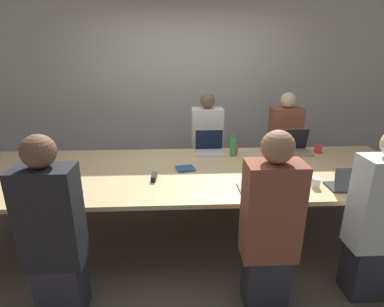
{
  "coord_description": "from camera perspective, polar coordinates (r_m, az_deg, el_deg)",
  "views": [
    {
      "loc": [
        -0.15,
        -2.81,
        1.91
      ],
      "look_at": [
        -0.0,
        0.1,
        0.89
      ],
      "focal_mm": 28.0,
      "sensor_mm": 36.0,
      "label": 1
    }
  ],
  "objects": [
    {
      "name": "cup_far_right",
      "position": [
        3.86,
        22.9,
        0.78
      ],
      "size": [
        0.08,
        0.08,
        0.09
      ],
      "color": "red",
      "rests_on": "conference_table"
    },
    {
      "name": "person_near_midright",
      "position": [
        2.3,
        14.62,
        -13.41
      ],
      "size": [
        0.4,
        0.24,
        1.41
      ],
      "rotation": [
        0.0,
        0.0,
        3.14
      ],
      "color": "#2D2D38",
      "rests_on": "ground_plane"
    },
    {
      "name": "cup_near_midright",
      "position": [
        2.75,
        16.64,
        -5.55
      ],
      "size": [
        0.07,
        0.07,
        0.1
      ],
      "color": "#232328",
      "rests_on": "conference_table"
    },
    {
      "name": "laptop_near_right",
      "position": [
        2.96,
        27.89,
        -5.0
      ],
      "size": [
        0.34,
        0.22,
        0.23
      ],
      "rotation": [
        0.0,
        0.0,
        3.14
      ],
      "color": "#333338",
      "rests_on": "conference_table"
    },
    {
      "name": "stapler",
      "position": [
        2.86,
        -7.25,
        -4.45
      ],
      "size": [
        0.05,
        0.15,
        0.05
      ],
      "rotation": [
        0.0,
        0.0,
        -0.06
      ],
      "color": "black",
      "rests_on": "conference_table"
    },
    {
      "name": "person_far_right",
      "position": [
        4.24,
        17.02,
        1.43
      ],
      "size": [
        0.4,
        0.24,
        1.39
      ],
      "color": "#2D2D38",
      "rests_on": "ground_plane"
    },
    {
      "name": "ground_plane",
      "position": [
        3.4,
        0.1,
        -14.84
      ],
      "size": [
        24.0,
        24.0,
        0.0
      ],
      "primitive_type": "plane",
      "color": "brown"
    },
    {
      "name": "person_near_left",
      "position": [
        2.37,
        -24.92,
        -13.78
      ],
      "size": [
        0.4,
        0.24,
        1.41
      ],
      "rotation": [
        0.0,
        0.0,
        3.14
      ],
      "color": "#2D2D38",
      "rests_on": "ground_plane"
    },
    {
      "name": "cup_near_right",
      "position": [
        2.89,
        22.53,
        -5.18
      ],
      "size": [
        0.07,
        0.07,
        0.09
      ],
      "color": "white",
      "rests_on": "conference_table"
    },
    {
      "name": "bottle_far_center",
      "position": [
        3.47,
        7.83,
        1.24
      ],
      "size": [
        0.07,
        0.07,
        0.25
      ],
      "color": "green",
      "rests_on": "conference_table"
    },
    {
      "name": "laptop_near_midright",
      "position": [
        2.63,
        12.49,
        -5.8
      ],
      "size": [
        0.31,
        0.26,
        0.26
      ],
      "rotation": [
        0.0,
        0.0,
        3.14
      ],
      "color": "gray",
      "rests_on": "conference_table"
    },
    {
      "name": "conference_table",
      "position": [
        3.07,
        0.11,
        -4.04
      ],
      "size": [
        4.53,
        1.42,
        0.74
      ],
      "color": "#D6B77F",
      "rests_on": "ground_plane"
    },
    {
      "name": "laptop_far_right",
      "position": [
        3.78,
        19.12,
        1.41
      ],
      "size": [
        0.32,
        0.27,
        0.28
      ],
      "color": "gray",
      "rests_on": "conference_table"
    },
    {
      "name": "curtain_wall",
      "position": [
        4.7,
        -1.08,
        13.06
      ],
      "size": [
        12.0,
        0.06,
        2.8
      ],
      "color": "#BCB7B2",
      "rests_on": "ground_plane"
    },
    {
      "name": "person_near_right",
      "position": [
        2.73,
        31.85,
        -10.96
      ],
      "size": [
        0.4,
        0.24,
        1.38
      ],
      "rotation": [
        0.0,
        0.0,
        3.14
      ],
      "color": "#2D2D38",
      "rests_on": "ground_plane"
    },
    {
      "name": "notebook",
      "position": [
        3.08,
        -1.27,
        -2.88
      ],
      "size": [
        0.21,
        0.19,
        0.02
      ],
      "rotation": [
        0.0,
        0.0,
        0.22
      ],
      "color": "#2D4C8C",
      "rests_on": "conference_table"
    },
    {
      "name": "laptop_near_left",
      "position": [
        2.67,
        -23.98,
        -6.95
      ],
      "size": [
        0.31,
        0.22,
        0.22
      ],
      "rotation": [
        0.0,
        0.0,
        3.14
      ],
      "color": "#B7B7BC",
      "rests_on": "conference_table"
    },
    {
      "name": "laptop_far_center",
      "position": [
        3.58,
        3.32,
        1.45
      ],
      "size": [
        0.33,
        0.26,
        0.26
      ],
      "color": "silver",
      "rests_on": "conference_table"
    },
    {
      "name": "cup_far_center",
      "position": [
        3.55,
        7.95,
        0.65
      ],
      "size": [
        0.09,
        0.09,
        0.1
      ],
      "color": "red",
      "rests_on": "conference_table"
    },
    {
      "name": "person_far_center",
      "position": [
        4.01,
        2.83,
        1.25
      ],
      "size": [
        0.4,
        0.24,
        1.38
      ],
      "color": "#2D2D38",
      "rests_on": "ground_plane"
    }
  ]
}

